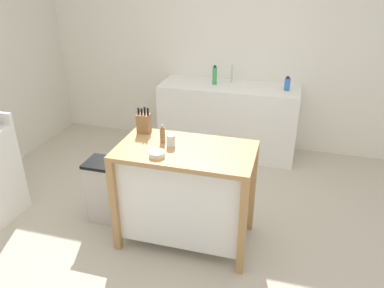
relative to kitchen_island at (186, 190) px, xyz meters
name	(u,v)px	position (x,y,z in m)	size (l,w,h in m)	color
ground_plane	(184,235)	(-0.03, 0.03, -0.51)	(6.08, 6.08, 0.00)	#BCB29E
wall_back	(231,49)	(-0.03, 2.21, 0.79)	(5.08, 0.10, 2.60)	silver
kitchen_island	(186,190)	(0.00, 0.00, 0.00)	(1.14, 0.64, 0.92)	#AD7F4C
knife_block	(144,123)	(-0.45, 0.22, 0.50)	(0.11, 0.09, 0.24)	olive
bowl_ceramic_wide	(157,154)	(-0.18, -0.19, 0.43)	(0.13, 0.13, 0.04)	silver
drinking_cup	(171,141)	(-0.13, 0.02, 0.45)	(0.07, 0.07, 0.10)	silver
pepper_grinder	(163,134)	(-0.22, 0.07, 0.48)	(0.04, 0.04, 0.16)	olive
trash_bin	(108,190)	(-0.81, 0.09, -0.20)	(0.36, 0.28, 0.63)	#B7B2A8
sink_counter	(228,119)	(0.03, 1.86, -0.05)	(1.74, 0.60, 0.91)	white
sink_faucet	(232,74)	(0.03, 2.00, 0.51)	(0.02, 0.02, 0.22)	#B7BCC1
bottle_spray_cleaner	(287,84)	(0.72, 1.85, 0.48)	(0.07, 0.07, 0.17)	blue
bottle_dish_soap	(215,75)	(-0.17, 1.87, 0.51)	(0.06, 0.06, 0.24)	green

